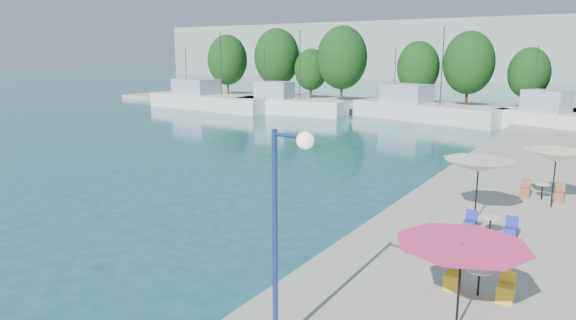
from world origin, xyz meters
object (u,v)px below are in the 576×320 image
Objects in this scene: umbrella_cream at (556,156)px; umbrella_white at (479,166)px; umbrella_pink at (461,254)px; street_lamp at (286,202)px; trawler_03 at (422,110)px; trawler_02 at (287,105)px; trawler_01 at (209,101)px; trawler_04 at (561,121)px.

umbrella_white is at bearing -124.30° from umbrella_cream.
umbrella_pink is 4.50m from street_lamp.
street_lamp is at bearing -60.80° from trawler_03.
trawler_02 is at bearing 126.96° from umbrella_pink.
trawler_04 is (41.08, 1.03, 0.00)m from trawler_01.
trawler_04 reaches higher than street_lamp.
trawler_02 is at bearing 8.87° from trawler_01.
trawler_01 is 1.38× the size of trawler_02.
trawler_01 is 57.95m from umbrella_pink.
street_lamp is at bearing -96.91° from umbrella_white.
umbrella_white is at bearing -50.66° from trawler_02.
umbrella_white is at bearing -54.07° from trawler_03.
trawler_02 and trawler_03 have the same top height.
umbrella_white is 1.07× the size of umbrella_cream.
street_lamp is (-1.94, -43.82, 3.01)m from trawler_04.
trawler_01 is 1.51× the size of trawler_04.
trawler_04 is 40.85m from umbrella_pink.
umbrella_cream is at bearing 85.94° from umbrella_pink.
trawler_04 is 4.65× the size of umbrella_white.
trawler_04 is 32.02m from umbrella_white.
umbrella_white is 0.55× the size of street_lamp.
trawler_04 is (13.67, -2.34, 0.00)m from trawler_03.
trawler_04 is 28.55m from umbrella_cream.
umbrella_white is at bearing -31.05° from trawler_01.
trawler_02 is 15.89m from trawler_03.
trawler_01 is 51.05m from umbrella_white.
trawler_01 is 7.50× the size of umbrella_cream.
umbrella_white is 4.28m from umbrella_cream.
trawler_02 and trawler_04 have the same top height.
umbrella_cream is (1.91, -28.43, 1.79)m from trawler_04.
street_lamp is (11.73, -46.16, 3.02)m from trawler_03.
trawler_03 is at bearing 110.68° from street_lamp.
trawler_01 reaches higher than street_lamp.
trawler_04 is at bearing 89.10° from umbrella_white.
umbrella_pink is (42.11, -39.78, 1.46)m from trawler_01.
trawler_03 is 6.67× the size of umbrella_cream.
trawler_02 is at bearing 132.47° from umbrella_white.
trawler_01 is 7.01× the size of umbrella_white.
street_lamp reaches higher than umbrella_pink.
trawler_04 is at bearing 5.22° from trawler_03.
umbrella_white is (28.80, -31.47, 1.75)m from trawler_02.
trawler_01 and trawler_03 have the same top height.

